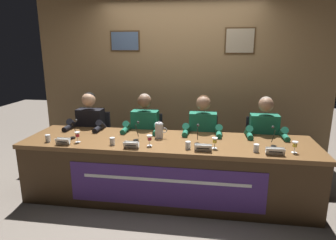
{
  "coord_description": "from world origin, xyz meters",
  "views": [
    {
      "loc": [
        0.49,
        -3.29,
        1.83
      ],
      "look_at": [
        0.0,
        0.0,
        0.99
      ],
      "focal_mm": 31.18,
      "sensor_mm": 36.0,
      "label": 1
    }
  ],
  "objects_px": {
    "nameplate_far_left": "(63,141)",
    "chair_center_left": "(147,146)",
    "microphone_center_right": "(197,138)",
    "nameplate_far_right": "(275,151)",
    "nameplate_center_left": "(131,145)",
    "juice_glass_center_left": "(150,138)",
    "panelist_center_right": "(202,134)",
    "panelist_far_right": "(264,137)",
    "chair_far_left": "(95,143)",
    "chair_center_right": "(202,149)",
    "juice_glass_far_left": "(77,135)",
    "chair_far_right": "(260,152)",
    "conference_table": "(167,161)",
    "water_cup_far_right": "(256,148)",
    "microphone_center_left": "(137,134)",
    "microphone_far_right": "(273,140)",
    "water_cup_center_left": "(112,142)",
    "water_cup_center_right": "(188,146)",
    "nameplate_center_right": "(203,148)",
    "juice_glass_center_right": "(215,141)",
    "panelist_far_left": "(89,129)",
    "panelist_center_left": "(144,132)",
    "water_cup_far_left": "(48,139)",
    "water_pitcher_central": "(159,130)",
    "juice_glass_far_right": "(295,145)",
    "microphone_far_left": "(74,132)"
  },
  "relations": [
    {
      "from": "conference_table",
      "to": "water_cup_far_left",
      "type": "distance_m",
      "value": 1.42
    },
    {
      "from": "water_cup_center_left",
      "to": "panelist_center_right",
      "type": "distance_m",
      "value": 1.22
    },
    {
      "from": "nameplate_far_left",
      "to": "microphone_center_right",
      "type": "bearing_deg",
      "value": 9.82
    },
    {
      "from": "juice_glass_far_left",
      "to": "panelist_far_left",
      "type": "bearing_deg",
      "value": 102.97
    },
    {
      "from": "chair_far_left",
      "to": "panelist_far_right",
      "type": "xyz_separation_m",
      "value": [
        2.38,
        -0.2,
        0.28
      ]
    },
    {
      "from": "microphone_center_right",
      "to": "panelist_center_left",
      "type": "bearing_deg",
      "value": 145.85
    },
    {
      "from": "juice_glass_center_right",
      "to": "nameplate_far_left",
      "type": "bearing_deg",
      "value": -175.6
    },
    {
      "from": "water_cup_center_left",
      "to": "water_cup_far_right",
      "type": "distance_m",
      "value": 1.59
    },
    {
      "from": "water_cup_far_left",
      "to": "nameplate_far_right",
      "type": "xyz_separation_m",
      "value": [
        2.56,
        -0.06,
        0.0
      ]
    },
    {
      "from": "nameplate_far_left",
      "to": "juice_glass_center_left",
      "type": "relative_size",
      "value": 1.34
    },
    {
      "from": "juice_glass_far_left",
      "to": "chair_far_right",
      "type": "height_order",
      "value": "chair_far_right"
    },
    {
      "from": "panelist_center_right",
      "to": "panelist_far_right",
      "type": "xyz_separation_m",
      "value": [
        0.79,
        0.0,
        0.0
      ]
    },
    {
      "from": "juice_glass_center_left",
      "to": "microphone_far_right",
      "type": "xyz_separation_m",
      "value": [
        1.38,
        0.19,
        -0.01
      ]
    },
    {
      "from": "conference_table",
      "to": "microphone_far_left",
      "type": "relative_size",
      "value": 16.05
    },
    {
      "from": "nameplate_far_left",
      "to": "nameplate_center_left",
      "type": "xyz_separation_m",
      "value": [
        0.81,
        -0.01,
        0.0
      ]
    },
    {
      "from": "chair_center_left",
      "to": "chair_far_right",
      "type": "relative_size",
      "value": 1.0
    },
    {
      "from": "nameplate_far_left",
      "to": "juice_glass_center_left",
      "type": "xyz_separation_m",
      "value": [
        0.99,
        0.12,
        0.05
      ]
    },
    {
      "from": "panelist_far_left",
      "to": "panelist_center_left",
      "type": "distance_m",
      "value": 0.79
    },
    {
      "from": "chair_center_left",
      "to": "chair_far_right",
      "type": "distance_m",
      "value": 1.58
    },
    {
      "from": "juice_glass_center_left",
      "to": "nameplate_far_right",
      "type": "height_order",
      "value": "juice_glass_center_left"
    },
    {
      "from": "nameplate_far_left",
      "to": "chair_center_left",
      "type": "height_order",
      "value": "chair_center_left"
    },
    {
      "from": "juice_glass_center_left",
      "to": "water_cup_center_right",
      "type": "xyz_separation_m",
      "value": [
        0.44,
        -0.04,
        -0.05
      ]
    },
    {
      "from": "nameplate_center_right",
      "to": "juice_glass_center_right",
      "type": "xyz_separation_m",
      "value": [
        0.12,
        0.11,
        0.05
      ]
    },
    {
      "from": "nameplate_far_left",
      "to": "panelist_far_right",
      "type": "distance_m",
      "value": 2.48
    },
    {
      "from": "conference_table",
      "to": "panelist_far_right",
      "type": "distance_m",
      "value": 1.32
    },
    {
      "from": "water_cup_far_left",
      "to": "panelist_far_right",
      "type": "relative_size",
      "value": 0.07
    },
    {
      "from": "microphone_far_right",
      "to": "water_pitcher_central",
      "type": "xyz_separation_m",
      "value": [
        -1.33,
        0.12,
        0.02
      ]
    },
    {
      "from": "chair_center_right",
      "to": "panelist_far_right",
      "type": "height_order",
      "value": "panelist_far_right"
    },
    {
      "from": "nameplate_far_left",
      "to": "water_cup_far_right",
      "type": "distance_m",
      "value": 2.16
    },
    {
      "from": "chair_far_right",
      "to": "water_pitcher_central",
      "type": "relative_size",
      "value": 4.21
    },
    {
      "from": "microphone_center_left",
      "to": "microphone_far_right",
      "type": "relative_size",
      "value": 1.0
    },
    {
      "from": "conference_table",
      "to": "water_cup_far_right",
      "type": "distance_m",
      "value": 1.03
    },
    {
      "from": "nameplate_center_left",
      "to": "chair_center_right",
      "type": "xyz_separation_m",
      "value": [
        0.75,
        0.98,
        -0.35
      ]
    },
    {
      "from": "juice_glass_center_right",
      "to": "chair_far_left",
      "type": "bearing_deg",
      "value": 154.26
    },
    {
      "from": "water_cup_center_right",
      "to": "panelist_far_left",
      "type": "bearing_deg",
      "value": 154.33
    },
    {
      "from": "conference_table",
      "to": "chair_center_right",
      "type": "xyz_separation_m",
      "value": [
        0.4,
        0.74,
        -0.09
      ]
    },
    {
      "from": "chair_far_left",
      "to": "chair_far_right",
      "type": "xyz_separation_m",
      "value": [
        2.38,
        0.0,
        0.0
      ]
    },
    {
      "from": "chair_far_right",
      "to": "nameplate_center_left",
      "type": "bearing_deg",
      "value": -147.73
    },
    {
      "from": "conference_table",
      "to": "nameplate_far_right",
      "type": "relative_size",
      "value": 18.17
    },
    {
      "from": "conference_table",
      "to": "nameplate_far_right",
      "type": "height_order",
      "value": "nameplate_far_right"
    },
    {
      "from": "water_cup_center_right",
      "to": "chair_far_right",
      "type": "bearing_deg",
      "value": 44.04
    },
    {
      "from": "nameplate_center_left",
      "to": "juice_glass_center_left",
      "type": "distance_m",
      "value": 0.22
    },
    {
      "from": "panelist_far_left",
      "to": "chair_center_left",
      "type": "bearing_deg",
      "value": 14.06
    },
    {
      "from": "water_cup_center_right",
      "to": "panelist_far_right",
      "type": "xyz_separation_m",
      "value": [
        0.93,
        0.7,
        -0.07
      ]
    },
    {
      "from": "chair_far_left",
      "to": "chair_center_right",
      "type": "height_order",
      "value": "same"
    },
    {
      "from": "juice_glass_far_left",
      "to": "nameplate_far_right",
      "type": "bearing_deg",
      "value": -2.44
    },
    {
      "from": "chair_center_left",
      "to": "microphone_far_right",
      "type": "distance_m",
      "value": 1.77
    },
    {
      "from": "microphone_center_right",
      "to": "nameplate_far_right",
      "type": "xyz_separation_m",
      "value": [
        0.82,
        -0.24,
        -0.03
      ]
    },
    {
      "from": "chair_far_right",
      "to": "juice_glass_far_right",
      "type": "xyz_separation_m",
      "value": [
        0.2,
        -0.85,
        0.4
      ]
    },
    {
      "from": "microphone_far_right",
      "to": "water_pitcher_central",
      "type": "relative_size",
      "value": 1.03
    }
  ]
}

